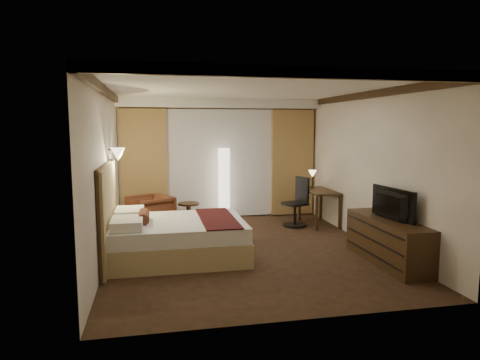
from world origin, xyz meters
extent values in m
cube|color=black|center=(0.00, 0.00, 0.00)|extent=(4.50, 5.50, 0.01)
cube|color=white|center=(0.00, 0.00, 2.70)|extent=(4.50, 5.50, 0.01)
cube|color=beige|center=(0.00, 2.75, 1.35)|extent=(4.50, 0.02, 2.70)
cube|color=beige|center=(-2.25, 0.00, 1.35)|extent=(0.02, 5.50, 2.70)
cube|color=beige|center=(2.25, 0.00, 1.35)|extent=(0.02, 5.50, 2.70)
cube|color=white|center=(0.00, 2.50, 2.60)|extent=(4.50, 0.50, 0.20)
cube|color=silver|center=(0.00, 2.67, 1.25)|extent=(2.48, 0.04, 2.45)
cube|color=#9D7A47|center=(-1.70, 2.61, 1.25)|extent=(1.00, 0.14, 2.45)
cube|color=#9D7A47|center=(1.70, 2.61, 1.25)|extent=(1.00, 0.14, 2.45)
imported|color=#4B2216|center=(-1.58, 1.68, 0.39)|extent=(0.98, 1.01, 0.79)
imported|color=black|center=(1.97, -1.14, 0.98)|extent=(0.66, 1.04, 0.13)
camera|label=1|loc=(-1.50, -6.95, 2.09)|focal=32.00mm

